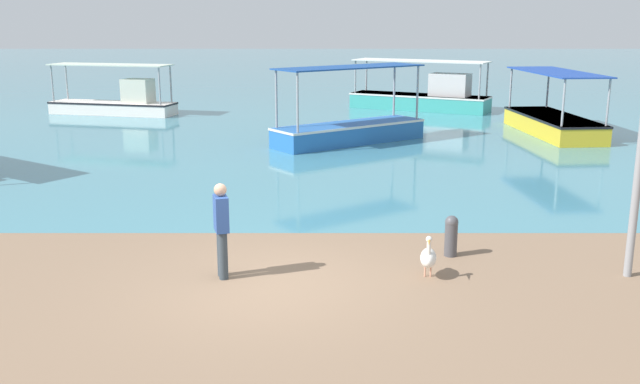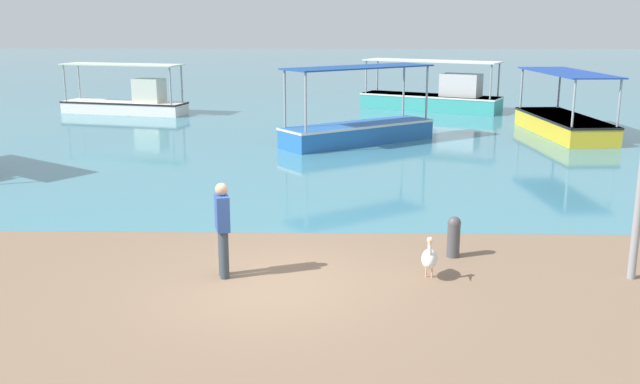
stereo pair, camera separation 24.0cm
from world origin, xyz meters
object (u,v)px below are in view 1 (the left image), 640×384
(fishing_boat_far_right, at_px, (556,121))
(pelican, at_px, (432,257))
(fishing_boat_center, at_px, (353,128))
(fisherman_standing, at_px, (225,227))
(mooring_bollard, at_px, (454,235))
(fishing_boat_far_left, at_px, (428,96))
(fishing_boat_near_left, at_px, (121,102))

(fishing_boat_far_right, bearing_deg, pelican, -114.48)
(fishing_boat_center, relative_size, fisherman_standing, 3.39)
(fishing_boat_far_right, distance_m, pelican, 17.29)
(mooring_bollard, bearing_deg, fishing_boat_far_right, 65.76)
(fishing_boat_far_left, bearing_deg, pelican, -97.97)
(fishing_boat_far_right, relative_size, fisherman_standing, 3.62)
(fishing_boat_far_right, distance_m, fishing_boat_near_left, 19.40)
(fishing_boat_far_left, xyz_separation_m, mooring_bollard, (-2.63, -21.95, -0.24))
(fishing_boat_far_left, xyz_separation_m, fishing_boat_center, (-4.06, -9.37, -0.13))
(fisherman_standing, bearing_deg, fishing_boat_far_left, 73.53)
(fishing_boat_near_left, distance_m, fishing_boat_center, 13.08)
(fishing_boat_near_left, height_order, pelican, fishing_boat_near_left)
(fishing_boat_far_left, relative_size, pelican, 8.48)
(mooring_bollard, bearing_deg, fishing_boat_far_left, 83.16)
(fishing_boat_center, relative_size, pelican, 7.12)
(fishing_boat_far_right, bearing_deg, mooring_bollard, -114.24)
(pelican, height_order, mooring_bollard, pelican)
(fishing_boat_far_left, bearing_deg, fishing_boat_near_left, -173.73)
(pelican, bearing_deg, fishing_boat_near_left, 117.84)
(fishing_boat_center, xyz_separation_m, mooring_bollard, (1.43, -12.59, -0.12))
(fishing_boat_far_left, distance_m, mooring_bollard, 22.11)
(fishing_boat_far_left, relative_size, fishing_boat_near_left, 1.11)
(fishing_boat_far_left, height_order, mooring_bollard, fishing_boat_far_left)
(fishing_boat_far_left, height_order, pelican, fishing_boat_far_left)
(fishing_boat_near_left, xyz_separation_m, mooring_bollard, (11.96, -20.35, -0.17))
(fishing_boat_center, height_order, mooring_bollard, fishing_boat_center)
(fishing_boat_near_left, distance_m, fisherman_standing, 22.86)
(mooring_bollard, bearing_deg, fisherman_standing, -164.61)
(mooring_bollard, distance_m, fisherman_standing, 4.38)
(fishing_boat_far_right, bearing_deg, fishing_boat_center, -166.05)
(fishing_boat_near_left, bearing_deg, fishing_boat_center, -36.38)
(fishing_boat_far_right, relative_size, pelican, 7.60)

